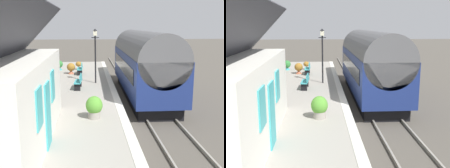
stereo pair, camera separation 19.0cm
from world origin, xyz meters
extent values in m
plane|color=#4C473F|center=(0.00, 0.00, 0.00)|extent=(160.00, 160.00, 0.00)
cube|color=gray|center=(0.00, 4.18, 0.42)|extent=(32.00, 6.36, 0.83)
cube|color=beige|center=(0.00, 1.18, 0.84)|extent=(32.00, 0.36, 0.02)
cube|color=gray|center=(0.00, -1.62, 0.07)|extent=(52.00, 0.08, 0.14)
cube|color=gray|center=(0.00, -0.18, 0.07)|extent=(52.00, 0.08, 0.14)
cube|color=black|center=(4.09, -0.90, 0.35)|extent=(9.99, 2.29, 0.70)
cube|color=navy|center=(4.09, -0.90, 1.85)|extent=(10.86, 2.70, 2.30)
cylinder|color=#515154|center=(4.09, -0.90, 3.00)|extent=(10.86, 2.65, 2.65)
cube|color=black|center=(4.09, 0.47, 2.14)|extent=(9.23, 0.03, 0.80)
cylinder|color=black|center=(7.35, -0.90, 0.35)|extent=(0.70, 2.16, 0.70)
cylinder|color=black|center=(0.83, -0.90, 0.35)|extent=(0.70, 2.16, 0.70)
cube|color=black|center=(9.54, -0.90, 2.25)|extent=(0.04, 2.16, 0.90)
cylinder|color=#F2EDCC|center=(9.56, -0.90, 1.27)|extent=(0.06, 0.24, 0.24)
cube|color=red|center=(9.60, -0.90, 0.82)|extent=(0.16, 2.56, 0.24)
cube|color=#38383F|center=(-4.75, 4.76, 4.48)|extent=(8.18, 1.85, 1.95)
cube|color=teal|center=(-5.13, 3.94, 1.88)|extent=(0.90, 0.06, 2.10)
cube|color=teal|center=(-6.53, 3.94, 2.53)|extent=(0.80, 0.05, 1.10)
cube|color=teal|center=(-3.73, 3.94, 2.53)|extent=(0.80, 0.05, 1.10)
cube|color=teal|center=(8.32, 3.37, 1.28)|extent=(1.40, 0.41, 0.06)
cube|color=teal|center=(8.32, 3.19, 1.51)|extent=(1.40, 0.11, 0.40)
cube|color=black|center=(7.76, 3.38, 1.05)|extent=(0.06, 0.36, 0.44)
cube|color=black|center=(8.88, 3.37, 1.05)|extent=(0.06, 0.36, 0.44)
cube|color=teal|center=(3.13, 3.32, 1.28)|extent=(1.42, 0.46, 0.06)
cube|color=teal|center=(3.13, 3.14, 1.51)|extent=(1.40, 0.16, 0.40)
cube|color=black|center=(2.57, 3.34, 1.05)|extent=(0.08, 0.36, 0.44)
cube|color=black|center=(3.69, 3.29, 1.05)|extent=(0.08, 0.36, 0.44)
cone|color=teal|center=(7.00, 6.47, 1.00)|extent=(0.48, 0.48, 0.33)
cylinder|color=teal|center=(7.00, 6.47, 0.86)|extent=(0.27, 0.27, 0.06)
ellipsoid|color=#3D8438|center=(7.00, 6.47, 1.37)|extent=(0.60, 0.60, 0.56)
cube|color=teal|center=(1.93, 5.73, 1.00)|extent=(0.80, 0.32, 0.33)
ellipsoid|color=#3D8438|center=(1.93, 5.73, 1.28)|extent=(0.72, 0.29, 0.29)
cone|color=#9E5138|center=(8.57, 4.07, 0.99)|extent=(0.48, 0.48, 0.32)
cylinder|color=#9E5138|center=(8.57, 4.07, 0.86)|extent=(0.27, 0.27, 0.06)
ellipsoid|color=olive|center=(8.57, 4.07, 1.38)|extent=(0.66, 0.66, 0.64)
cylinder|color=gray|center=(-2.50, 2.43, 0.99)|extent=(0.51, 0.51, 0.32)
ellipsoid|color=#4C8C2D|center=(-2.50, 2.43, 1.40)|extent=(0.71, 0.71, 0.78)
cone|color=#E14D3A|center=(-2.50, 2.43, 1.64)|extent=(0.13, 0.13, 0.28)
cone|color=teal|center=(10.68, 3.55, 0.99)|extent=(0.39, 0.39, 0.32)
cylinder|color=teal|center=(10.68, 3.55, 0.86)|extent=(0.22, 0.22, 0.06)
ellipsoid|color=olive|center=(10.68, 3.55, 1.33)|extent=(0.52, 0.52, 0.44)
cone|color=teal|center=(10.61, 5.22, 0.98)|extent=(0.50, 0.50, 0.29)
cylinder|color=teal|center=(10.61, 5.22, 0.86)|extent=(0.28, 0.28, 0.06)
ellipsoid|color=#2D7233|center=(10.61, 5.22, 1.35)|extent=(0.64, 0.64, 0.64)
cone|color=#DF3B5A|center=(10.61, 5.22, 1.57)|extent=(0.13, 0.13, 0.26)
cylinder|color=black|center=(4.84, 2.19, 2.43)|extent=(0.10, 0.10, 3.19)
cylinder|color=black|center=(4.84, 2.19, 3.87)|extent=(0.05, 0.50, 0.05)
cube|color=beige|center=(4.84, 2.19, 4.16)|extent=(0.24, 0.24, 0.32)
cone|color=black|center=(4.84, 2.19, 4.38)|extent=(0.32, 0.32, 0.14)
camera|label=1|loc=(-13.77, 2.59, 4.69)|focal=44.85mm
camera|label=2|loc=(-13.78, 2.40, 4.69)|focal=44.85mm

